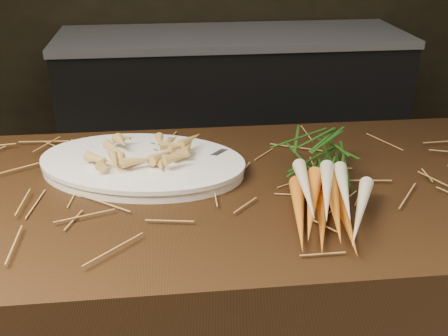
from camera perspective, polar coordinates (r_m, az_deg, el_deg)
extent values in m
cube|color=black|center=(3.12, 0.81, 5.61)|extent=(1.80, 0.60, 0.80)
cube|color=#99999E|center=(3.01, 0.86, 13.19)|extent=(1.82, 0.62, 0.04)
cone|color=#C86A1C|center=(1.05, 7.67, -4.62)|extent=(0.08, 0.26, 0.03)
cone|color=#C86A1C|center=(1.05, 9.94, -4.75)|extent=(0.10, 0.26, 0.03)
cone|color=#C86A1C|center=(1.05, 12.21, -4.87)|extent=(0.07, 0.26, 0.03)
cone|color=#C86A1C|center=(1.03, 8.93, -3.65)|extent=(0.11, 0.26, 0.03)
cone|color=#C86A1C|center=(1.03, 11.19, -3.77)|extent=(0.09, 0.26, 0.03)
cone|color=beige|center=(1.03, 8.33, -2.15)|extent=(0.06, 0.24, 0.04)
cone|color=beige|center=(1.02, 10.40, -2.34)|extent=(0.09, 0.24, 0.04)
cone|color=beige|center=(1.04, 12.16, -2.37)|extent=(0.08, 0.24, 0.04)
cone|color=beige|center=(1.03, 13.66, -4.31)|extent=(0.13, 0.23, 0.03)
ellipsoid|color=#215D17|center=(1.23, 9.87, 1.51)|extent=(0.21, 0.25, 0.08)
cube|color=silver|center=(1.19, -1.26, -0.17)|extent=(0.13, 0.13, 0.00)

